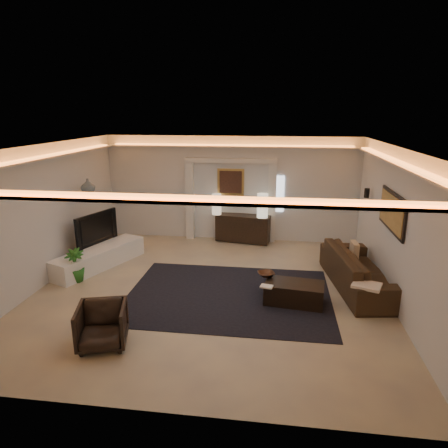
# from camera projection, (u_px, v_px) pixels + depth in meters

# --- Properties ---
(floor) EXTENTS (7.00, 7.00, 0.00)m
(floor) POSITION_uv_depth(u_px,v_px,m) (210.00, 290.00, 8.20)
(floor) COLOR #CCB789
(floor) RESTS_ON ground
(ceiling) EXTENTS (7.00, 7.00, 0.00)m
(ceiling) POSITION_uv_depth(u_px,v_px,m) (209.00, 147.00, 7.41)
(ceiling) COLOR white
(ceiling) RESTS_ON ground
(wall_back) EXTENTS (7.00, 0.00, 7.00)m
(wall_back) POSITION_uv_depth(u_px,v_px,m) (231.00, 189.00, 11.15)
(wall_back) COLOR silver
(wall_back) RESTS_ON ground
(wall_front) EXTENTS (7.00, 0.00, 7.00)m
(wall_front) POSITION_uv_depth(u_px,v_px,m) (157.00, 305.00, 4.47)
(wall_front) COLOR silver
(wall_front) RESTS_ON ground
(wall_left) EXTENTS (0.00, 7.00, 7.00)m
(wall_left) POSITION_uv_depth(u_px,v_px,m) (43.00, 216.00, 8.26)
(wall_left) COLOR silver
(wall_left) RESTS_ON ground
(wall_right) EXTENTS (0.00, 7.00, 7.00)m
(wall_right) POSITION_uv_depth(u_px,v_px,m) (397.00, 229.00, 7.36)
(wall_right) COLOR silver
(wall_right) RESTS_ON ground
(cove_soffit) EXTENTS (7.00, 7.00, 0.04)m
(cove_soffit) POSITION_uv_depth(u_px,v_px,m) (209.00, 162.00, 7.49)
(cove_soffit) COLOR silver
(cove_soffit) RESTS_ON ceiling
(daylight_slit) EXTENTS (0.25, 0.03, 1.00)m
(daylight_slit) POSITION_uv_depth(u_px,v_px,m) (279.00, 194.00, 10.98)
(daylight_slit) COLOR white
(daylight_slit) RESTS_ON wall_back
(area_rug) EXTENTS (4.00, 3.00, 0.01)m
(area_rug) POSITION_uv_depth(u_px,v_px,m) (229.00, 295.00, 7.96)
(area_rug) COLOR black
(area_rug) RESTS_ON ground
(pilaster_left) EXTENTS (0.22, 0.20, 2.20)m
(pilaster_left) POSITION_uv_depth(u_px,v_px,m) (190.00, 201.00, 11.29)
(pilaster_left) COLOR silver
(pilaster_left) RESTS_ON ground
(pilaster_right) EXTENTS (0.22, 0.20, 2.20)m
(pilaster_right) POSITION_uv_depth(u_px,v_px,m) (272.00, 203.00, 11.00)
(pilaster_right) COLOR silver
(pilaster_right) RESTS_ON ground
(alcove_header) EXTENTS (2.52, 0.20, 0.12)m
(alcove_header) POSITION_uv_depth(u_px,v_px,m) (230.00, 161.00, 10.83)
(alcove_header) COLOR silver
(alcove_header) RESTS_ON wall_back
(painting_frame) EXTENTS (0.74, 0.04, 0.74)m
(painting_frame) POSITION_uv_depth(u_px,v_px,m) (231.00, 182.00, 11.06)
(painting_frame) COLOR tan
(painting_frame) RESTS_ON wall_back
(painting_canvas) EXTENTS (0.62, 0.02, 0.62)m
(painting_canvas) POSITION_uv_depth(u_px,v_px,m) (231.00, 182.00, 11.04)
(painting_canvas) COLOR #4C2D1E
(painting_canvas) RESTS_ON wall_back
(art_panel_frame) EXTENTS (0.04, 1.64, 0.74)m
(art_panel_frame) POSITION_uv_depth(u_px,v_px,m) (393.00, 212.00, 7.58)
(art_panel_frame) COLOR black
(art_panel_frame) RESTS_ON wall_right
(art_panel_gold) EXTENTS (0.02, 1.50, 0.62)m
(art_panel_gold) POSITION_uv_depth(u_px,v_px,m) (391.00, 212.00, 7.58)
(art_panel_gold) COLOR tan
(art_panel_gold) RESTS_ON wall_right
(wall_sconce) EXTENTS (0.12, 0.12, 0.22)m
(wall_sconce) POSITION_uv_depth(u_px,v_px,m) (367.00, 193.00, 9.41)
(wall_sconce) COLOR black
(wall_sconce) RESTS_ON wall_right
(wall_niche) EXTENTS (0.10, 0.55, 0.04)m
(wall_niche) POSITION_uv_depth(u_px,v_px,m) (77.00, 193.00, 9.53)
(wall_niche) COLOR silver
(wall_niche) RESTS_ON wall_left
(console) EXTENTS (1.54, 0.72, 0.74)m
(console) POSITION_uv_depth(u_px,v_px,m) (243.00, 228.00, 11.14)
(console) COLOR black
(console) RESTS_ON ground
(lamp_left) EXTENTS (0.34, 0.34, 0.57)m
(lamp_left) POSITION_uv_depth(u_px,v_px,m) (217.00, 203.00, 11.05)
(lamp_left) COLOR beige
(lamp_left) RESTS_ON console
(lamp_right) EXTENTS (0.37, 0.37, 0.65)m
(lamp_right) POSITION_uv_depth(u_px,v_px,m) (262.00, 206.00, 10.73)
(lamp_right) COLOR #F4EAC5
(lamp_right) RESTS_ON console
(media_ledge) EXTENTS (1.49, 2.47, 0.45)m
(media_ledge) POSITION_uv_depth(u_px,v_px,m) (99.00, 258.00, 9.39)
(media_ledge) COLOR white
(media_ledge) RESTS_ON ground
(tv) EXTENTS (1.30, 0.59, 0.75)m
(tv) POSITION_uv_depth(u_px,v_px,m) (93.00, 228.00, 9.65)
(tv) COLOR black
(tv) RESTS_ON media_ledge
(figurine) EXTENTS (0.14, 0.14, 0.34)m
(figurine) POSITION_uv_depth(u_px,v_px,m) (112.00, 226.00, 10.45)
(figurine) COLOR black
(figurine) RESTS_ON media_ledge
(ginger_jar) EXTENTS (0.35, 0.35, 0.34)m
(ginger_jar) POSITION_uv_depth(u_px,v_px,m) (88.00, 186.00, 9.42)
(ginger_jar) COLOR slate
(ginger_jar) RESTS_ON wall_niche
(plant) EXTENTS (0.47, 0.47, 0.72)m
(plant) POSITION_uv_depth(u_px,v_px,m) (75.00, 265.00, 8.54)
(plant) COLOR #256820
(plant) RESTS_ON ground
(sofa) EXTENTS (2.75, 1.40, 0.77)m
(sofa) POSITION_uv_depth(u_px,v_px,m) (360.00, 270.00, 8.24)
(sofa) COLOR #4F2B1E
(sofa) RESTS_ON ground
(throw_blanket) EXTENTS (0.59, 0.54, 0.05)m
(throw_blanket) POSITION_uv_depth(u_px,v_px,m) (367.00, 285.00, 7.11)
(throw_blanket) COLOR white
(throw_blanket) RESTS_ON sofa
(throw_pillow) EXTENTS (0.14, 0.42, 0.42)m
(throw_pillow) POSITION_uv_depth(u_px,v_px,m) (354.00, 251.00, 8.84)
(throw_pillow) COLOR #D0B28B
(throw_pillow) RESTS_ON sofa
(coffee_table) EXTENTS (1.16, 0.73, 0.41)m
(coffee_table) POSITION_uv_depth(u_px,v_px,m) (294.00, 293.00, 7.60)
(coffee_table) COLOR black
(coffee_table) RESTS_ON ground
(bowl) EXTENTS (0.42, 0.42, 0.08)m
(bowl) POSITION_uv_depth(u_px,v_px,m) (266.00, 274.00, 7.86)
(bowl) COLOR #412618
(bowl) RESTS_ON coffee_table
(magazine) EXTENTS (0.25, 0.20, 0.03)m
(magazine) POSITION_uv_depth(u_px,v_px,m) (267.00, 286.00, 7.37)
(magazine) COLOR silver
(magazine) RESTS_ON coffee_table
(armchair) EXTENTS (0.90, 0.91, 0.68)m
(armchair) POSITION_uv_depth(u_px,v_px,m) (102.00, 326.00, 6.18)
(armchair) COLOR black
(armchair) RESTS_ON ground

